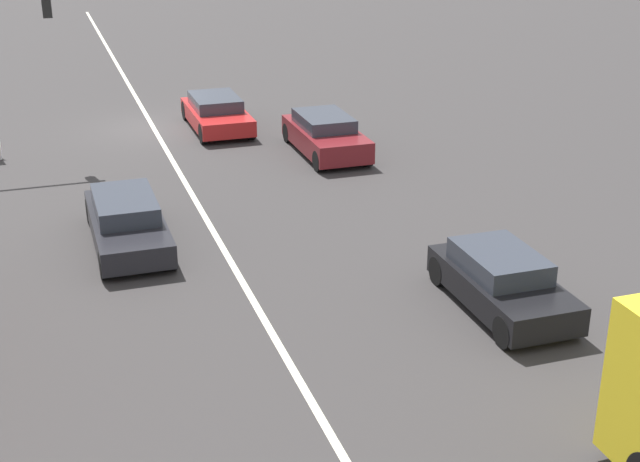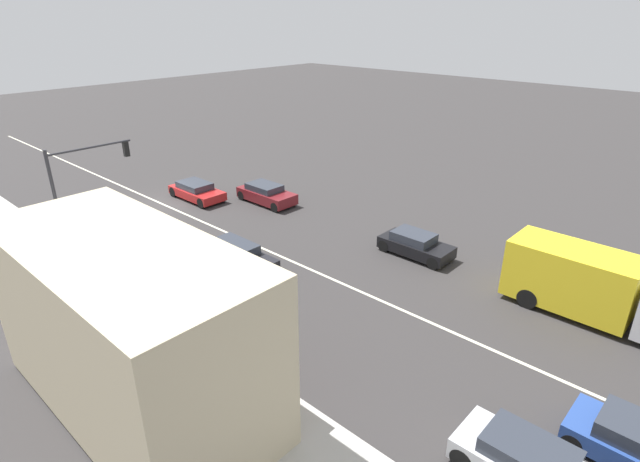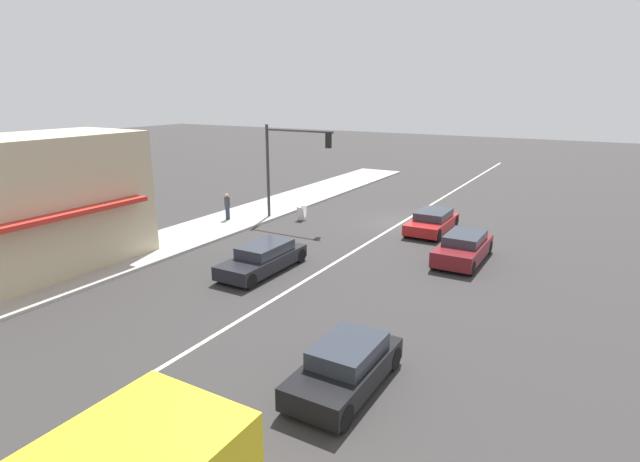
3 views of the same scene
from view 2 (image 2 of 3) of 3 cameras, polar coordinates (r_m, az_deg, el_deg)
name	(u,v)px [view 2 (image 2 of 3)]	position (r m, az deg, el deg)	size (l,w,h in m)	color
ground_plane	(377,299)	(23.10, 6.51, -7.71)	(160.00, 160.00, 0.00)	#333030
sidewalk_right	(225,410)	(17.64, -10.79, -19.41)	(4.00, 73.00, 0.12)	#B2AFA8
lane_marking_center	(163,204)	(35.56, -17.50, 2.93)	(0.16, 60.00, 0.01)	beige
building_corner_store	(130,327)	(16.90, -20.86, -10.26)	(5.27, 10.33, 5.75)	#C6B793
traffic_signal_main	(80,178)	(29.47, -25.74, 5.43)	(4.59, 0.34, 5.60)	#333338
pedestrian	(46,259)	(27.81, -28.86, -2.79)	(0.34, 0.34, 1.60)	#282D42
warning_aframe_sign	(99,232)	(31.30, -23.99, -0.09)	(0.45, 0.53, 0.84)	silver
delivery_truck	(593,286)	(23.97, 28.71, -5.50)	(2.44, 7.50, 2.87)	silver
suv_black	(415,245)	(27.10, 10.84, -1.53)	(1.74, 3.91, 1.26)	black
hatchback_red	(197,191)	(35.77, -13.93, 4.46)	(1.91, 4.26, 1.19)	#AD1E1E
sedan_dark	(237,255)	(25.93, -9.51, -2.69)	(1.75, 4.57, 1.22)	black
sedan_maroon	(266,194)	(34.23, -6.16, 4.25)	(1.85, 4.26, 1.29)	maroon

